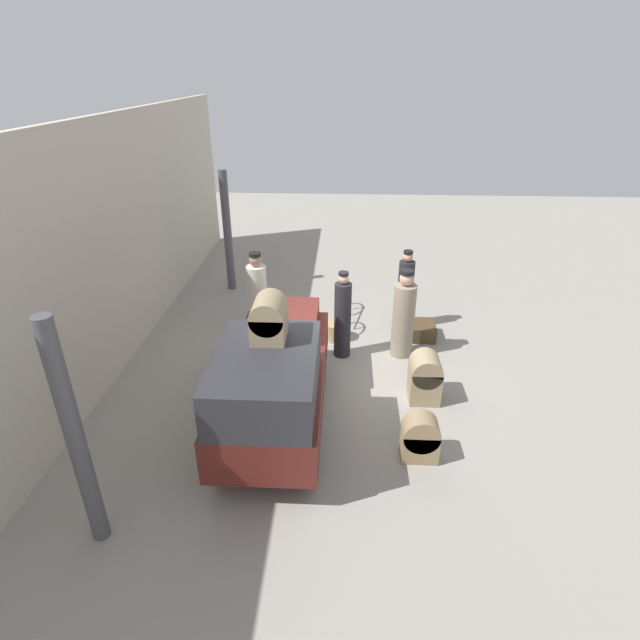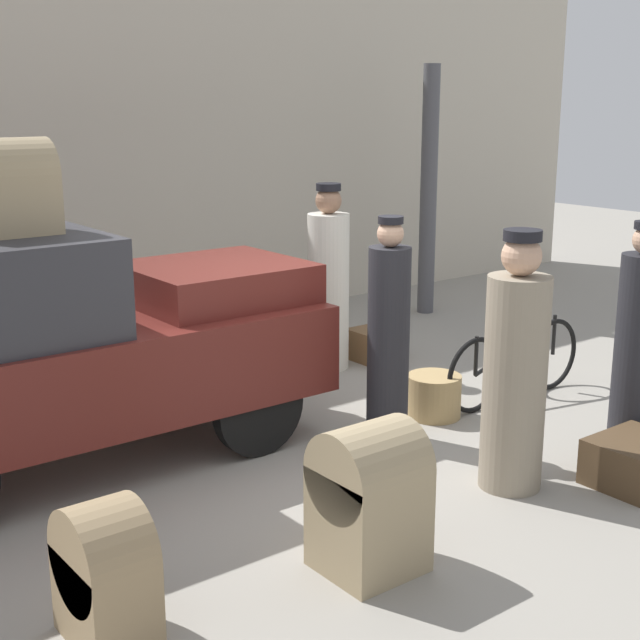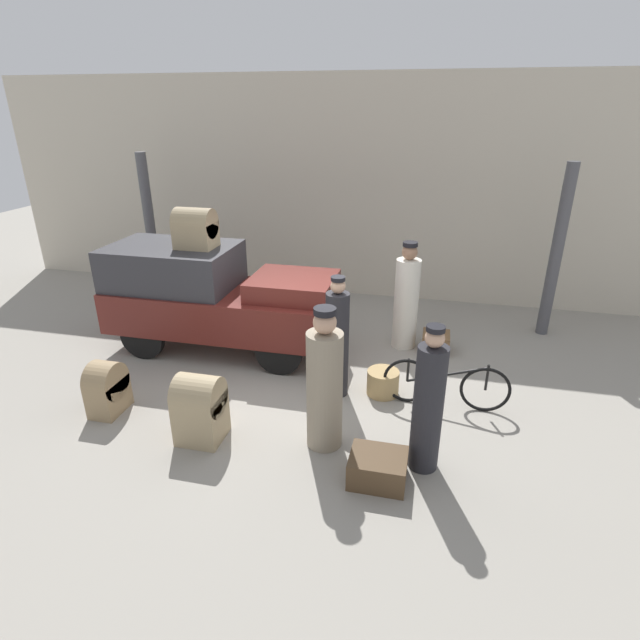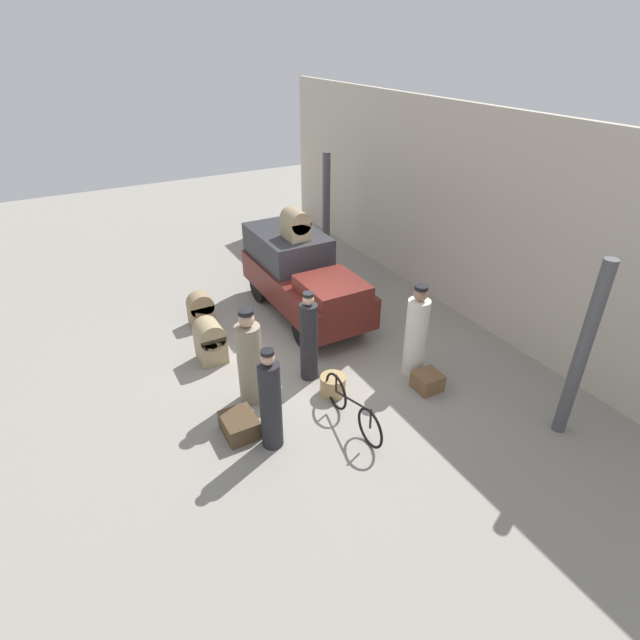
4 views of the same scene
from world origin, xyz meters
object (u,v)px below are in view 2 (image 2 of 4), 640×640
(porter_carrying_trunk, at_px, (637,349))
(porter_standing_middle, at_px, (388,339))
(trunk_wicker_pale, at_px, (105,574))
(bicycle, at_px, (516,363))
(porter_lifting_near_truck, at_px, (515,374))
(trunk_on_truck_roof, at_px, (5,188))
(conductor_in_dark_uniform, at_px, (328,285))
(wicker_basket, at_px, (434,396))
(truck, at_px, (48,343))
(suitcase_tan_flat, at_px, (375,345))
(trunk_umber_medium, at_px, (636,462))
(suitcase_small_leather, at_px, (369,496))

(porter_carrying_trunk, height_order, porter_standing_middle, porter_standing_middle)
(porter_carrying_trunk, relative_size, trunk_wicker_pale, 2.39)
(porter_carrying_trunk, bearing_deg, bicycle, 80.10)
(porter_carrying_trunk, bearing_deg, porter_lifting_near_truck, 172.85)
(trunk_on_truck_roof, bearing_deg, trunk_wicker_pale, -100.15)
(porter_standing_middle, xyz_separation_m, trunk_on_truck_roof, (-2.54, 1.03, 1.24))
(porter_carrying_trunk, bearing_deg, trunk_wicker_pale, 177.71)
(porter_carrying_trunk, distance_m, conductor_in_dark_uniform, 3.20)
(porter_carrying_trunk, bearing_deg, wicker_basket, 113.37)
(truck, distance_m, porter_carrying_trunk, 4.34)
(porter_standing_middle, bearing_deg, bicycle, -0.29)
(porter_standing_middle, height_order, suitcase_tan_flat, porter_standing_middle)
(conductor_in_dark_uniform, bearing_deg, trunk_on_truck_roof, -166.96)
(porter_lifting_near_truck, distance_m, porter_standing_middle, 1.20)
(suitcase_tan_flat, height_order, trunk_on_truck_roof, trunk_on_truck_roof)
(bicycle, height_order, trunk_wicker_pale, trunk_wicker_pale)
(trunk_umber_medium, bearing_deg, porter_lifting_near_truck, 144.38)
(porter_carrying_trunk, relative_size, trunk_umber_medium, 2.82)
(porter_carrying_trunk, relative_size, suitcase_small_leather, 2.02)
(bicycle, relative_size, porter_standing_middle, 0.96)
(wicker_basket, xyz_separation_m, conductor_in_dark_uniform, (0.17, 1.68, 0.66))
(trunk_umber_medium, bearing_deg, trunk_wicker_pale, 171.81)
(trunk_umber_medium, bearing_deg, suitcase_small_leather, 173.02)
(porter_lifting_near_truck, xyz_separation_m, trunk_on_truck_roof, (-2.63, 2.23, 1.25))
(suitcase_small_leather, bearing_deg, truck, 109.81)
(wicker_basket, relative_size, porter_lifting_near_truck, 0.25)
(porter_standing_middle, distance_m, suitcase_small_leather, 2.07)
(porter_lifting_near_truck, height_order, trunk_wicker_pale, porter_lifting_near_truck)
(porter_carrying_trunk, xyz_separation_m, trunk_on_truck_roof, (-3.84, 2.38, 1.25))
(porter_carrying_trunk, bearing_deg, trunk_umber_medium, -142.46)
(porter_standing_middle, height_order, trunk_on_truck_roof, trunk_on_truck_roof)
(wicker_basket, distance_m, trunk_wicker_pale, 3.83)
(porter_lifting_near_truck, distance_m, conductor_in_dark_uniform, 3.10)
(trunk_wicker_pale, distance_m, trunk_on_truck_roof, 2.82)
(conductor_in_dark_uniform, distance_m, trunk_on_truck_roof, 3.67)
(porter_carrying_trunk, height_order, suitcase_tan_flat, porter_carrying_trunk)
(porter_lifting_near_truck, distance_m, trunk_wicker_pale, 3.06)
(truck, xyz_separation_m, suitcase_small_leather, (0.89, -2.48, -0.51))
(wicker_basket, relative_size, porter_standing_middle, 0.26)
(porter_standing_middle, distance_m, trunk_on_truck_roof, 3.01)
(porter_standing_middle, height_order, suitcase_small_leather, porter_standing_middle)
(suitcase_small_leather, xyz_separation_m, suitcase_tan_flat, (2.82, 3.17, -0.29))
(wicker_basket, bearing_deg, bicycle, -9.33)
(suitcase_tan_flat, height_order, trunk_wicker_pale, trunk_wicker_pale)
(truck, height_order, suitcase_tan_flat, truck)
(porter_lifting_near_truck, height_order, trunk_umber_medium, porter_lifting_near_truck)
(porter_lifting_near_truck, xyz_separation_m, suitcase_tan_flat, (1.29, 2.92, -0.66))
(bicycle, bearing_deg, truck, 164.91)
(wicker_basket, bearing_deg, porter_carrying_trunk, -66.63)
(bicycle, relative_size, trunk_wicker_pale, 2.30)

